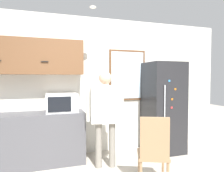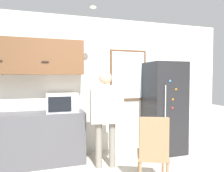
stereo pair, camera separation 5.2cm
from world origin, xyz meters
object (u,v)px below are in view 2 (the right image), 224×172
person (105,109)px  refrigerator (164,107)px  microwave (62,103)px  chair (153,150)px

person → refrigerator: (1.33, 0.38, -0.07)m
microwave → person: size_ratio=0.34×
microwave → chair: (1.14, -1.25, -0.54)m
refrigerator → chair: 1.51m
refrigerator → chair: bearing=-126.7°
refrigerator → chair: size_ratio=1.84×
person → chair: (0.46, -0.79, -0.46)m
chair → microwave: bearing=-25.7°
microwave → chair: size_ratio=0.55×
person → microwave: bearing=156.8°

